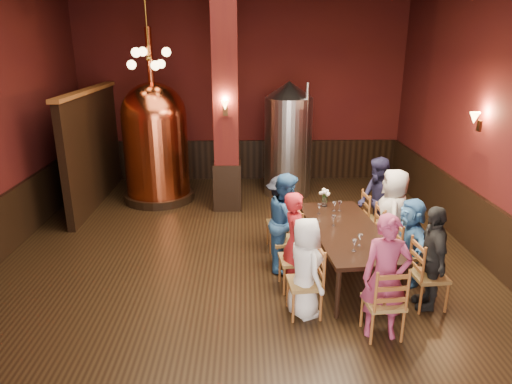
{
  "coord_description": "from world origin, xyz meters",
  "views": [
    {
      "loc": [
        0.08,
        -6.49,
        3.46
      ],
      "look_at": [
        0.25,
        0.2,
        1.21
      ],
      "focal_mm": 32.0,
      "sensor_mm": 36.0,
      "label": 1
    }
  ],
  "objects_px": {
    "person_0": "(305,268)",
    "rose_vase": "(325,195)",
    "dining_table": "(346,233)",
    "person_1": "(295,242)",
    "person_2": "(287,222)",
    "copper_kettle": "(156,141)",
    "steel_vessel": "(288,139)"
  },
  "relations": [
    {
      "from": "dining_table",
      "to": "person_0",
      "type": "height_order",
      "value": "person_0"
    },
    {
      "from": "dining_table",
      "to": "person_2",
      "type": "xyz_separation_m",
      "value": [
        -0.88,
        0.25,
        0.09
      ]
    },
    {
      "from": "rose_vase",
      "to": "steel_vessel",
      "type": "bearing_deg",
      "value": 97.14
    },
    {
      "from": "person_0",
      "to": "rose_vase",
      "type": "relative_size",
      "value": 4.29
    },
    {
      "from": "person_2",
      "to": "copper_kettle",
      "type": "bearing_deg",
      "value": 48.18
    },
    {
      "from": "dining_table",
      "to": "person_0",
      "type": "bearing_deg",
      "value": -130.36
    },
    {
      "from": "person_0",
      "to": "steel_vessel",
      "type": "height_order",
      "value": "steel_vessel"
    },
    {
      "from": "steel_vessel",
      "to": "person_1",
      "type": "bearing_deg",
      "value": -93.73
    },
    {
      "from": "person_2",
      "to": "steel_vessel",
      "type": "height_order",
      "value": "steel_vessel"
    },
    {
      "from": "person_0",
      "to": "person_2",
      "type": "xyz_separation_m",
      "value": [
        -0.12,
        1.32,
        0.1
      ]
    },
    {
      "from": "person_1",
      "to": "copper_kettle",
      "type": "bearing_deg",
      "value": 35.39
    },
    {
      "from": "dining_table",
      "to": "steel_vessel",
      "type": "relative_size",
      "value": 0.96
    },
    {
      "from": "rose_vase",
      "to": "person_0",
      "type": "bearing_deg",
      "value": -105.92
    },
    {
      "from": "person_0",
      "to": "rose_vase",
      "type": "xyz_separation_m",
      "value": [
        0.59,
        2.06,
        0.28
      ]
    },
    {
      "from": "dining_table",
      "to": "copper_kettle",
      "type": "relative_size",
      "value": 0.67
    },
    {
      "from": "steel_vessel",
      "to": "dining_table",
      "type": "bearing_deg",
      "value": -82.19
    },
    {
      "from": "copper_kettle",
      "to": "steel_vessel",
      "type": "bearing_deg",
      "value": 6.87
    },
    {
      "from": "person_2",
      "to": "person_0",
      "type": "bearing_deg",
      "value": -164.9
    },
    {
      "from": "dining_table",
      "to": "copper_kettle",
      "type": "distance_m",
      "value": 5.01
    },
    {
      "from": "person_1",
      "to": "steel_vessel",
      "type": "xyz_separation_m",
      "value": [
        0.28,
        4.31,
        0.56
      ]
    },
    {
      "from": "person_2",
      "to": "rose_vase",
      "type": "height_order",
      "value": "person_2"
    },
    {
      "from": "person_0",
      "to": "steel_vessel",
      "type": "xyz_separation_m",
      "value": [
        0.22,
        4.98,
        0.62
      ]
    },
    {
      "from": "dining_table",
      "to": "person_0",
      "type": "xyz_separation_m",
      "value": [
        -0.76,
        -1.07,
        -0.01
      ]
    },
    {
      "from": "rose_vase",
      "to": "copper_kettle",
      "type": "bearing_deg",
      "value": 142.14
    },
    {
      "from": "copper_kettle",
      "to": "person_0",
      "type": "bearing_deg",
      "value": -59.6
    },
    {
      "from": "dining_table",
      "to": "person_0",
      "type": "distance_m",
      "value": 1.31
    },
    {
      "from": "dining_table",
      "to": "person_2",
      "type": "distance_m",
      "value": 0.92
    },
    {
      "from": "dining_table",
      "to": "rose_vase",
      "type": "xyz_separation_m",
      "value": [
        -0.17,
        0.99,
        0.27
      ]
    },
    {
      "from": "person_1",
      "to": "person_2",
      "type": "relative_size",
      "value": 0.95
    },
    {
      "from": "person_0",
      "to": "rose_vase",
      "type": "height_order",
      "value": "person_0"
    },
    {
      "from": "person_1",
      "to": "steel_vessel",
      "type": "height_order",
      "value": "steel_vessel"
    },
    {
      "from": "dining_table",
      "to": "person_1",
      "type": "xyz_separation_m",
      "value": [
        -0.82,
        -0.4,
        0.05
      ]
    }
  ]
}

